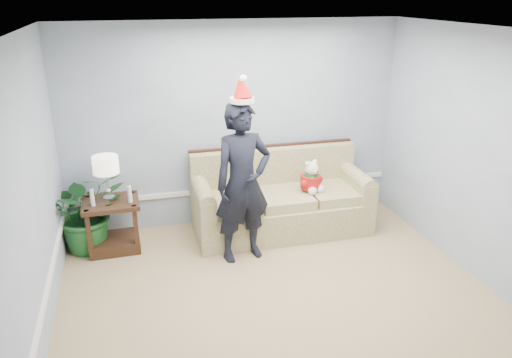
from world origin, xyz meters
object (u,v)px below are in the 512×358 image
(side_table, at_px, (114,230))
(man, at_px, (243,183))
(table_lamp, at_px, (106,167))
(teddy_bear, at_px, (311,180))
(sofa, at_px, (280,202))
(houseplant, at_px, (87,211))

(side_table, height_order, man, man)
(table_lamp, relative_size, teddy_bear, 1.27)
(side_table, bearing_deg, man, -21.47)
(sofa, bearing_deg, man, -136.21)
(sofa, xyz_separation_m, houseplant, (-2.45, 0.07, 0.13))
(houseplant, xyz_separation_m, teddy_bear, (2.82, -0.23, 0.20))
(houseplant, distance_m, man, 1.98)
(sofa, xyz_separation_m, side_table, (-2.16, -0.03, -0.13))
(side_table, bearing_deg, houseplant, 161.75)
(table_lamp, relative_size, man, 0.29)
(teddy_bear, bearing_deg, man, -176.91)
(sofa, height_order, side_table, sofa)
(sofa, bearing_deg, side_table, -178.96)
(table_lamp, bearing_deg, sofa, -1.17)
(table_lamp, distance_m, man, 1.66)
(sofa, height_order, table_lamp, table_lamp)
(side_table, relative_size, houseplant, 0.66)
(teddy_bear, bearing_deg, table_lamp, 154.28)
(table_lamp, height_order, houseplant, table_lamp)
(sofa, distance_m, side_table, 2.16)
(sofa, height_order, houseplant, sofa)
(side_table, relative_size, teddy_bear, 1.58)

